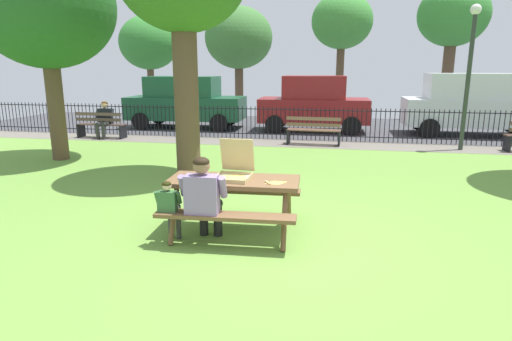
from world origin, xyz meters
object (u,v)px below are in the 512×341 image
at_px(far_tree_midleft, 239,38).
at_px(picnic_table_foreground, 234,191).
at_px(far_tree_left, 149,43).
at_px(park_bench_left, 101,125).
at_px(person_on_park_bench, 104,118).
at_px(far_tree_center, 342,22).
at_px(parked_car_center, 475,103).
at_px(child_at_table, 169,206).
at_px(park_bench_center, 314,131).
at_px(parked_car_far_left, 185,101).
at_px(tree_midground_left, 45,7).
at_px(pizza_slice_on_table, 274,182).
at_px(adult_at_table, 204,196).
at_px(far_tree_midright, 453,17).
at_px(pizza_box_open, 234,171).
at_px(parked_car_left, 314,103).
at_px(lamp_post_walkway, 470,63).

bearing_deg(far_tree_midleft, picnic_table_foreground, -77.09).
bearing_deg(far_tree_left, park_bench_left, -75.73).
xyz_separation_m(person_on_park_bench, far_tree_center, (7.47, 9.19, 3.72)).
bearing_deg(person_on_park_bench, parked_car_center, 13.64).
distance_m(child_at_table, far_tree_center, 17.62).
height_order(picnic_table_foreground, parked_car_center, parked_car_center).
xyz_separation_m(park_bench_center, parked_car_far_left, (-5.08, 2.94, 0.59)).
height_order(picnic_table_foreground, tree_midground_left, tree_midground_left).
height_order(pizza_slice_on_table, adult_at_table, adult_at_table).
height_order(park_bench_left, far_tree_midleft, far_tree_midleft).
bearing_deg(far_tree_midright, child_at_table, -112.27).
bearing_deg(person_on_park_bench, picnic_table_foreground, -49.87).
bearing_deg(parked_car_center, far_tree_midleft, 147.04).
relative_size(far_tree_midleft, far_tree_midright, 0.87).
bearing_deg(child_at_table, parked_car_center, 58.60).
relative_size(pizza_box_open, far_tree_midright, 0.09).
bearing_deg(far_tree_midleft, park_bench_left, -105.26).
height_order(adult_at_table, parked_car_center, parked_car_center).
height_order(parked_car_center, far_tree_left, far_tree_left).
bearing_deg(pizza_slice_on_table, park_bench_left, 132.92).
bearing_deg(pizza_box_open, tree_midground_left, 144.33).
relative_size(parked_car_left, far_tree_center, 0.69).
distance_m(park_bench_center, person_on_park_bench, 6.82).
distance_m(pizza_box_open, far_tree_left, 18.77).
bearing_deg(person_on_park_bench, lamp_post_walkway, -0.13).
xyz_separation_m(adult_at_table, far_tree_midleft, (-3.52, 17.02, 3.04)).
bearing_deg(lamp_post_walkway, park_bench_left, 179.97).
bearing_deg(far_tree_left, parked_car_far_left, -56.13).
distance_m(adult_at_table, far_tree_left, 19.18).
bearing_deg(far_tree_midleft, child_at_table, -79.83).
bearing_deg(far_tree_center, park_bench_left, -129.52).
xyz_separation_m(person_on_park_bench, parked_car_center, (12.05, 2.92, 0.44)).
height_order(pizza_slice_on_table, far_tree_midleft, far_tree_midleft).
xyz_separation_m(child_at_table, parked_car_far_left, (-3.71, 10.81, 0.48)).
bearing_deg(tree_midground_left, adult_at_table, -40.76).
bearing_deg(child_at_table, far_tree_midright, 67.73).
height_order(far_tree_midleft, far_tree_midright, far_tree_midright).
height_order(person_on_park_bench, parked_car_far_left, parked_car_far_left).
height_order(adult_at_table, lamp_post_walkway, lamp_post_walkway).
distance_m(pizza_box_open, far_tree_midright, 17.98).
distance_m(picnic_table_foreground, tree_midground_left, 7.47).
xyz_separation_m(tree_midground_left, parked_car_far_left, (1.08, 6.24, -2.65)).
height_order(adult_at_table, park_bench_left, adult_at_table).
bearing_deg(parked_car_far_left, far_tree_midright, 30.35).
distance_m(park_bench_left, far_tree_center, 12.57).
height_order(park_bench_left, parked_car_left, parked_car_left).
bearing_deg(adult_at_table, far_tree_left, 116.19).
bearing_deg(adult_at_table, pizza_box_open, 65.64).
xyz_separation_m(pizza_box_open, child_at_table, (-0.71, -0.62, -0.35)).
height_order(parked_car_far_left, parked_car_left, parked_car_left).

